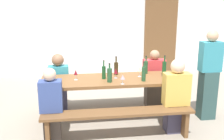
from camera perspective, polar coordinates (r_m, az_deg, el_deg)
The scene contains 21 objects.
ground_plane at distance 4.86m, azimuth 0.00°, elevation -10.31°, with size 24.00×24.00×0.00m, color gray.
back_wall at distance 7.48m, azimuth -3.27°, elevation 11.19°, with size 14.00×0.20×3.20m, color white.
wooden_door at distance 7.74m, azimuth 10.02°, elevation 7.02°, with size 0.90×0.06×2.10m, color brown.
tasting_table at distance 4.62m, azimuth 0.00°, elevation -2.70°, with size 2.35×0.77×0.75m.
bench_near at distance 4.10m, azimuth 1.32°, elevation -9.73°, with size 2.25×0.30×0.45m.
bench_far at distance 5.36m, azimuth -1.00°, elevation -3.73°, with size 2.25×0.30×0.45m.
wine_bottle_0 at distance 4.47m, azimuth 6.62°, elevation -0.74°, with size 0.07×0.07×0.32m.
wine_bottle_1 at distance 4.38m, azimuth -0.51°, elevation -1.01°, with size 0.08×0.08×0.31m.
wine_bottle_2 at distance 4.82m, azimuth 0.86°, elevation 0.42°, with size 0.08×0.08×0.33m.
wine_bottle_3 at distance 4.92m, azimuth 7.05°, elevation 0.65°, with size 0.07×0.07×0.32m.
wine_bottle_4 at distance 4.84m, azimuth 10.80°, elevation 0.40°, with size 0.07×0.07×0.36m.
wine_bottle_5 at distance 4.56m, azimuth -1.72°, elevation -0.43°, with size 0.06×0.06×0.32m.
wine_glass_0 at distance 4.60m, azimuth 0.79°, elevation -0.27°, with size 0.07×0.07×0.17m.
wine_glass_1 at distance 4.71m, azimuth 5.75°, elevation 0.01°, with size 0.07×0.07×0.16m.
wine_glass_2 at distance 4.54m, azimuth -7.55°, elevation -0.59°, with size 0.06×0.06×0.17m.
wine_glass_3 at distance 4.28m, azimuth 2.23°, elevation -1.52°, with size 0.08×0.08×0.15m.
seated_guest_near_0 at distance 4.14m, azimuth -12.50°, elevation -7.35°, with size 0.33×0.24×1.10m.
seated_guest_near_1 at distance 4.39m, azimuth 13.13°, elevation -5.61°, with size 0.40×0.24×1.17m.
seated_guest_far_0 at distance 5.14m, azimuth -10.96°, elevation -2.87°, with size 0.36×0.24×1.09m.
seated_guest_far_1 at distance 5.35m, azimuth 8.66°, elevation -2.16°, with size 0.41×0.24×1.12m.
standing_host at distance 4.98m, azimuth 19.47°, elevation -1.33°, with size 0.35×0.24×1.55m.
Camera 1 is at (-0.60, -4.37, 2.06)m, focal length 43.98 mm.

